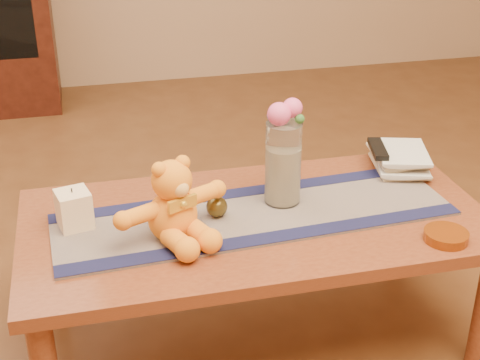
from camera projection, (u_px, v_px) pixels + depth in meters
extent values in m
plane|color=#542F18|center=(255.00, 335.00, 2.27)|extent=(5.50, 5.50, 0.00)
cube|color=#612B17|center=(256.00, 223.00, 2.07)|extent=(1.40, 0.70, 0.04)
cylinder|color=#612B17|center=(48.00, 261.00, 2.29)|extent=(0.07, 0.07, 0.41)
cylinder|color=#612B17|center=(401.00, 217.00, 2.56)|extent=(0.07, 0.07, 0.41)
cube|color=#171842|center=(255.00, 215.00, 2.07)|extent=(1.22, 0.42, 0.01)
cube|color=#14163C|center=(271.00, 237.00, 1.94)|extent=(1.20, 0.13, 0.00)
cube|color=#14163C|center=(241.00, 192.00, 2.19)|extent=(1.20, 0.13, 0.00)
cube|color=#FFE1BB|center=(74.00, 209.00, 1.98)|extent=(0.11, 0.11, 0.11)
cylinder|color=black|center=(72.00, 190.00, 1.95)|extent=(0.00, 0.00, 0.01)
cylinder|color=silver|center=(283.00, 163.00, 2.08)|extent=(0.11, 0.11, 0.26)
cylinder|color=beige|center=(283.00, 175.00, 2.10)|extent=(0.09, 0.09, 0.18)
sphere|color=#F05499|center=(279.00, 114.00, 1.99)|extent=(0.07, 0.07, 0.07)
sphere|color=#F05499|center=(292.00, 108.00, 2.01)|extent=(0.06, 0.06, 0.06)
sphere|color=#4F62AB|center=(284.00, 110.00, 2.04)|extent=(0.04, 0.04, 0.04)
sphere|color=#4F62AB|center=(273.00, 116.00, 2.02)|extent=(0.04, 0.04, 0.04)
sphere|color=#33662D|center=(300.00, 119.00, 2.01)|extent=(0.03, 0.03, 0.03)
sphere|color=#483B18|center=(217.00, 207.00, 2.04)|extent=(0.08, 0.08, 0.06)
imported|color=beige|center=(375.00, 167.00, 2.35)|extent=(0.20, 0.25, 0.02)
imported|color=beige|center=(378.00, 163.00, 2.34)|extent=(0.23, 0.26, 0.02)
imported|color=beige|center=(375.00, 157.00, 2.34)|extent=(0.19, 0.24, 0.02)
imported|color=beige|center=(378.00, 153.00, 2.32)|extent=(0.22, 0.26, 0.02)
cube|color=black|center=(378.00, 149.00, 2.31)|extent=(0.08, 0.17, 0.02)
cylinder|color=#BF5914|center=(446.00, 236.00, 1.94)|extent=(0.16, 0.16, 0.03)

